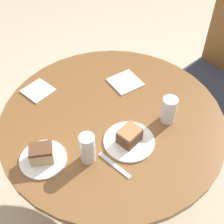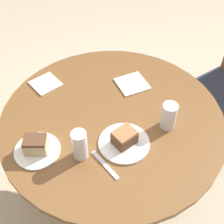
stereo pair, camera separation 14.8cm
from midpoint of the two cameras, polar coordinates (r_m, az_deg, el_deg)
ground_plane at (r=2.11m, az=2.07°, el=-14.47°), size 8.00×8.00×0.00m
table at (r=1.64m, az=2.60°, el=-5.04°), size 1.09×1.09×0.73m
plate_near at (r=1.41m, az=5.25°, el=-5.84°), size 0.23×0.23×0.01m
plate_far at (r=1.40m, az=-10.56°, el=-7.12°), size 0.20×0.20×0.01m
cake_slice_near at (r=1.38m, az=5.36°, el=-4.82°), size 0.10×0.11×0.07m
cake_slice_far at (r=1.37m, az=-10.81°, el=-6.06°), size 0.11×0.12×0.08m
glass_lemonade at (r=1.32m, az=-2.69°, el=-6.46°), size 0.07×0.07×0.15m
glass_water at (r=1.47m, az=13.16°, el=-1.07°), size 0.07×0.07×0.14m
napkin_stack at (r=1.68m, az=6.21°, el=5.03°), size 0.16×0.16×0.01m
fork at (r=1.34m, az=1.92°, el=-9.84°), size 0.18×0.05×0.00m
napkin_side at (r=1.70m, az=-9.64°, el=5.00°), size 0.17×0.17×0.01m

